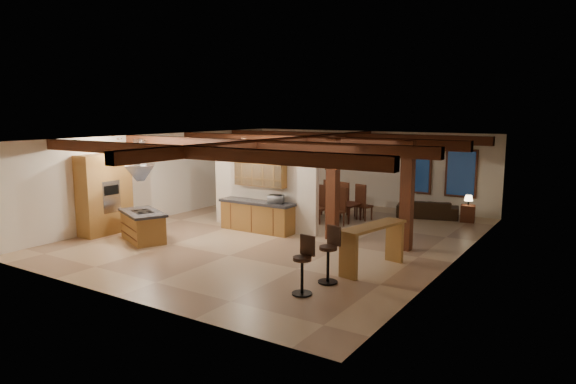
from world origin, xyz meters
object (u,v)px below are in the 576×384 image
at_px(dining_table, 334,211).
at_px(sofa, 427,209).
at_px(kitchen_island, 143,226).
at_px(bar_counter, 373,240).

distance_m(dining_table, sofa, 3.29).
bearing_deg(dining_table, kitchen_island, -116.78).
relative_size(dining_table, bar_counter, 0.83).
xyz_separation_m(kitchen_island, dining_table, (3.24, 5.50, -0.13)).
distance_m(kitchen_island, sofa, 9.53).
height_order(dining_table, bar_counter, bar_counter).
bearing_deg(kitchen_island, bar_counter, 8.94).
relative_size(sofa, bar_counter, 0.99).
height_order(dining_table, sofa, dining_table).
relative_size(kitchen_island, dining_table, 1.13).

